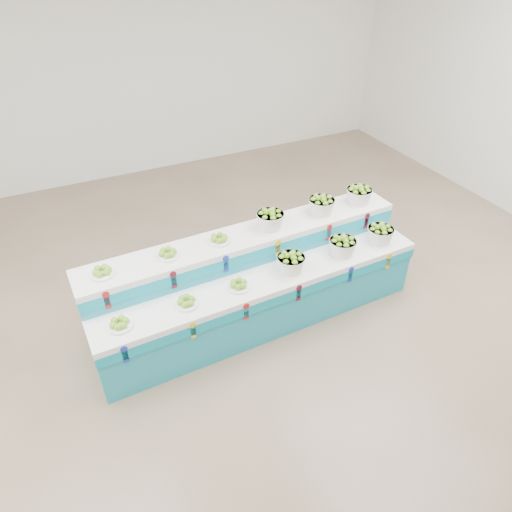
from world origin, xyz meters
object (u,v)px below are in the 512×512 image
(basket_upper_right, at_px, (359,194))
(plate_upper_mid, at_px, (168,253))
(display_stand, at_px, (256,281))
(basket_lower_left, at_px, (291,262))

(basket_upper_right, bearing_deg, plate_upper_mid, -178.09)
(display_stand, distance_m, basket_lower_left, 0.50)
(plate_upper_mid, bearing_deg, display_stand, -12.59)
(display_stand, xyz_separation_m, basket_upper_right, (1.54, 0.29, 0.62))
(basket_lower_left, bearing_deg, display_stand, 144.26)
(basket_lower_left, relative_size, plate_upper_mid, 1.25)
(basket_lower_left, bearing_deg, basket_upper_right, 22.70)
(basket_upper_right, bearing_deg, display_stand, -169.43)
(display_stand, bearing_deg, plate_upper_mid, 165.49)
(plate_upper_mid, xyz_separation_m, basket_upper_right, (2.47, 0.08, 0.07))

